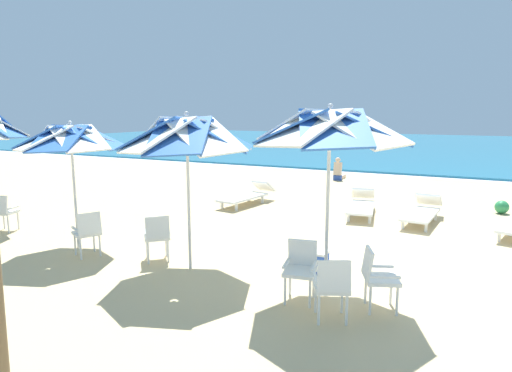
{
  "coord_description": "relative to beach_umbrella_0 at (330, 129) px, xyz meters",
  "views": [
    {
      "loc": [
        1.08,
        -8.38,
        2.68
      ],
      "look_at": [
        -3.28,
        0.43,
        1.0
      ],
      "focal_mm": 30.19,
      "sensor_mm": 36.0,
      "label": 1
    }
  ],
  "objects": [
    {
      "name": "plastic_chair_1",
      "position": [
        0.78,
        -0.19,
        -1.95
      ],
      "size": [
        0.59,
        0.57,
        0.87
      ],
      "color": "white",
      "rests_on": "ground"
    },
    {
      "name": "plastic_chair_2",
      "position": [
        -0.27,
        -0.34,
        -1.95
      ],
      "size": [
        0.51,
        0.54,
        0.87
      ],
      "color": "white",
      "rests_on": "ground"
    },
    {
      "name": "beach_umbrella_0",
      "position": [
        0.0,
        0.0,
        0.0
      ],
      "size": [
        2.3,
        2.3,
        2.81
      ],
      "color": "silver",
      "rests_on": "ground"
    },
    {
      "name": "beachgoer_seated",
      "position": [
        -2.88,
        11.02,
        -2.16
      ],
      "size": [
        0.3,
        0.93,
        0.92
      ],
      "color": "#2D4CA5",
      "rests_on": "ground"
    },
    {
      "name": "beach_umbrella_2",
      "position": [
        -5.13,
        -0.03,
        -0.27
      ],
      "size": [
        2.08,
        2.08,
        2.53
      ],
      "color": "silver",
      "rests_on": "ground"
    },
    {
      "name": "beach_ball",
      "position": [
        2.68,
        7.13,
        -2.27
      ],
      "size": [
        0.36,
        0.36,
        0.36
      ],
      "primitive_type": "sphere",
      "color": "#2D8C4C",
      "rests_on": "ground"
    },
    {
      "name": "plastic_chair_4",
      "position": [
        -4.5,
        -0.34,
        -1.95
      ],
      "size": [
        0.61,
        0.59,
        0.87
      ],
      "color": "white",
      "rests_on": "ground"
    },
    {
      "name": "plastic_chair_5",
      "position": [
        -7.56,
        0.04,
        -1.95
      ],
      "size": [
        0.57,
        0.59,
        0.87
      ],
      "color": "white",
      "rests_on": "ground"
    },
    {
      "name": "plastic_chair_3",
      "position": [
        -3.18,
        0.04,
        -1.95
      ],
      "size": [
        0.63,
        0.63,
        0.87
      ],
      "color": "white",
      "rests_on": "ground"
    },
    {
      "name": "surf_foam",
      "position": [
        0.69,
        13.16,
        -2.45
      ],
      "size": [
        80.0,
        0.7,
        0.01
      ],
      "primitive_type": "cube",
      "color": "white",
      "rests_on": "ground"
    },
    {
      "name": "beach_umbrella_1",
      "position": [
        -2.42,
        -0.02,
        -0.15
      ],
      "size": [
        2.3,
        2.3,
        2.7
      ],
      "color": "silver",
      "rests_on": "ground"
    },
    {
      "name": "sun_lounger_1",
      "position": [
        0.86,
        5.15,
        -2.17
      ],
      "size": [
        0.81,
        2.19,
        0.62
      ],
      "color": "white",
      "rests_on": "ground"
    },
    {
      "name": "ground_plane",
      "position": [
        0.69,
        2.47,
        -2.45
      ],
      "size": [
        80.0,
        80.0,
        0.0
      ],
      "primitive_type": "plane",
      "color": "#D3B784"
    },
    {
      "name": "sea",
      "position": [
        0.69,
        31.46,
        -2.4
      ],
      "size": [
        80.0,
        36.0,
        0.1
      ],
      "primitive_type": "cube",
      "color": "teal",
      "rests_on": "ground"
    },
    {
      "name": "plastic_chair_0",
      "position": [
        0.33,
        -0.79,
        -1.95
      ],
      "size": [
        0.59,
        0.6,
        0.87
      ],
      "color": "white",
      "rests_on": "ground"
    },
    {
      "name": "sun_lounger_3",
      "position": [
        -3.99,
        5.11,
        -2.17
      ],
      "size": [
        0.95,
        2.22,
        0.62
      ],
      "color": "white",
      "rests_on": "ground"
    },
    {
      "name": "sun_lounger_2",
      "position": [
        -0.67,
        5.29,
        -2.17
      ],
      "size": [
        0.98,
        2.22,
        0.62
      ],
      "color": "white",
      "rests_on": "ground"
    },
    {
      "name": "cooler_box",
      "position": [
        -0.45,
        0.74,
        -2.25
      ],
      "size": [
        0.5,
        0.34,
        0.4
      ],
      "color": "blue",
      "rests_on": "ground"
    }
  ]
}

